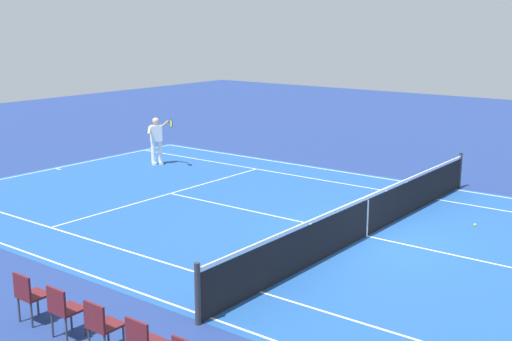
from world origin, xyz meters
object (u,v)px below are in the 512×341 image
tennis_player_near (157,138)px  spectator_chair_4 (63,308)px  spectator_chair_3 (101,324)px  spectator_chair_2 (144,341)px  tennis_ball (475,225)px  spectator_chair_5 (29,293)px  tennis_net (367,216)px

tennis_player_near → spectator_chair_4: tennis_player_near is taller
tennis_player_near → spectator_chair_3: tennis_player_near is taller
tennis_player_near → spectator_chair_2: (-10.08, 10.04, -0.41)m
spectator_chair_2 → tennis_player_near: bearing=-44.9°
tennis_ball → spectator_chair_3: bearing=77.5°
tennis_player_near → spectator_chair_4: size_ratio=1.93×
tennis_player_near → tennis_ball: bearing=178.6°
spectator_chair_3 → spectator_chair_4: bearing=0.0°
spectator_chair_3 → spectator_chair_4: same height
tennis_ball → spectator_chair_2: 9.85m
tennis_player_near → spectator_chair_5: 12.45m
spectator_chair_4 → tennis_net: bearing=-100.2°
tennis_ball → spectator_chair_5: size_ratio=0.08×
spectator_chair_4 → spectator_chair_5: (0.91, 0.00, 0.00)m
tennis_net → tennis_player_near: bearing=-15.1°
spectator_chair_3 → tennis_net: bearing=-93.3°
spectator_chair_3 → spectator_chair_5: 1.82m
spectator_chair_2 → spectator_chair_4: (1.82, 0.00, 0.00)m
spectator_chair_2 → spectator_chair_5: 2.74m
tennis_player_near → tennis_ball: (-11.34, 0.28, -0.90)m
spectator_chair_2 → spectator_chair_3: size_ratio=1.00×
tennis_player_near → spectator_chair_3: bearing=132.4°
spectator_chair_2 → spectator_chair_5: (2.74, 0.00, 0.00)m
spectator_chair_4 → spectator_chair_5: bearing=0.0°
spectator_chair_3 → spectator_chair_5: bearing=0.0°
spectator_chair_4 → spectator_chair_3: bearing=180.0°
tennis_player_near → spectator_chair_4: 13.00m
spectator_chair_2 → tennis_net: bearing=-86.3°
tennis_net → spectator_chair_4: 7.57m
spectator_chair_2 → spectator_chair_5: bearing=0.0°
tennis_player_near → tennis_ball: size_ratio=25.71×
tennis_net → spectator_chair_4: bearing=79.8°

